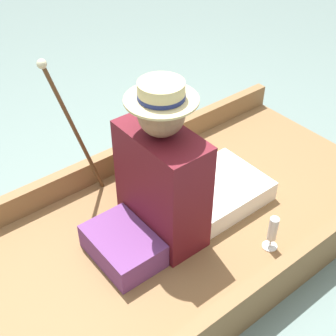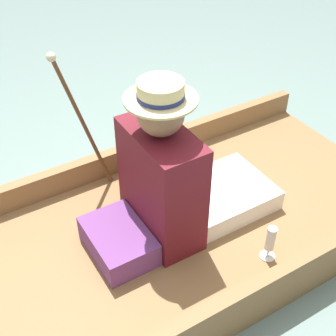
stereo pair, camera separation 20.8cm
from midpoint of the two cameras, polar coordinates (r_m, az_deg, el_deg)
name	(u,v)px [view 2 (the right image)]	position (r m, az deg, el deg)	size (l,w,h in m)	color
ground_plane	(166,246)	(2.39, 2.25, -9.56)	(16.00, 16.00, 0.00)	slate
punt_boat	(166,236)	(2.34, 2.29, -8.42)	(1.17, 2.53, 0.25)	brown
seat_cushion	(119,241)	(2.17, -3.29, -9.06)	(0.36, 0.25, 0.13)	#6B3875
seated_person	(177,179)	(2.16, 3.92, -1.42)	(0.44, 0.76, 0.81)	white
teddy_bear	(140,155)	(2.44, -1.05, 1.53)	(0.30, 0.17, 0.42)	#9E754C
wine_glass	(270,241)	(2.19, 15.08, -8.69)	(0.07, 0.07, 0.18)	silver
walking_cane	(79,114)	(2.27, -8.28, 6.48)	(0.04, 0.25, 0.82)	brown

